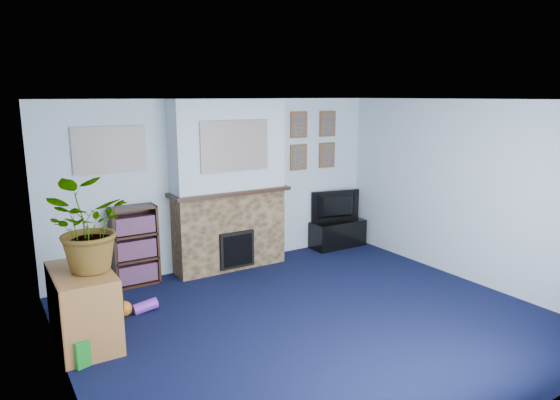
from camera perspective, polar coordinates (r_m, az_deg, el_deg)
floor at (r=5.71m, az=3.71°, el=-13.50°), size 5.00×4.50×0.01m
ceiling at (r=5.16m, az=4.07°, el=11.36°), size 5.00×4.50×0.01m
wall_back at (r=7.21m, az=-6.57°, el=1.87°), size 5.00×0.04×2.40m
wall_front at (r=3.79m, az=24.30°, el=-8.36°), size 5.00×0.04×2.40m
wall_left at (r=4.40m, az=-23.80°, el=-5.60°), size 0.04×4.50×2.40m
wall_right at (r=7.03m, az=20.69°, el=0.92°), size 0.04×4.50×2.40m
chimney_breast at (r=7.04m, az=-5.86°, el=1.50°), size 1.72×0.50×2.40m
collage_main at (r=6.77m, az=-5.18°, el=6.19°), size 1.00×0.03×0.68m
collage_left at (r=6.62m, az=-18.91°, el=5.48°), size 0.90×0.03×0.58m
portrait_tl at (r=7.74m, az=2.17°, el=8.58°), size 0.30×0.03×0.40m
portrait_tr at (r=8.06m, az=5.46°, el=8.66°), size 0.30×0.03×0.40m
portrait_bl at (r=7.79m, az=2.14°, el=4.90°), size 0.30×0.03×0.40m
portrait_br at (r=8.11m, az=5.39°, el=5.13°), size 0.30×0.03×0.40m
tv_stand at (r=8.26m, az=6.61°, el=-3.80°), size 0.91×0.38×0.43m
television at (r=8.16m, az=6.60°, el=-0.71°), size 0.86×0.28×0.49m
bookshelf at (r=6.79m, az=-16.27°, el=-5.23°), size 0.58×0.28×1.05m
sideboard at (r=5.45m, az=-21.53°, el=-11.59°), size 0.54×0.98×0.76m
potted_plant at (r=5.14m, az=-21.59°, el=-2.97°), size 1.04×1.01×0.88m
mantel_clock at (r=6.96m, az=-6.12°, el=1.68°), size 0.10×0.06×0.15m
mantel_candle at (r=7.10m, az=-3.90°, el=2.00°), size 0.05×0.05×0.16m
mantel_teddy at (r=6.80m, az=-9.28°, el=1.30°), size 0.12×0.12×0.12m
mantel_can at (r=7.28m, az=-1.26°, el=2.12°), size 0.05×0.05×0.11m
green_crate at (r=5.21m, az=-21.26°, el=-15.25°), size 0.39×0.35×0.26m
toy_ball at (r=6.01m, az=-17.38°, el=-11.75°), size 0.17×0.17×0.17m
toy_block at (r=5.57m, az=-20.26°, el=-13.69°), size 0.20×0.20×0.22m
toy_tube at (r=6.06m, az=-15.12°, el=-11.64°), size 0.29×0.13×0.16m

